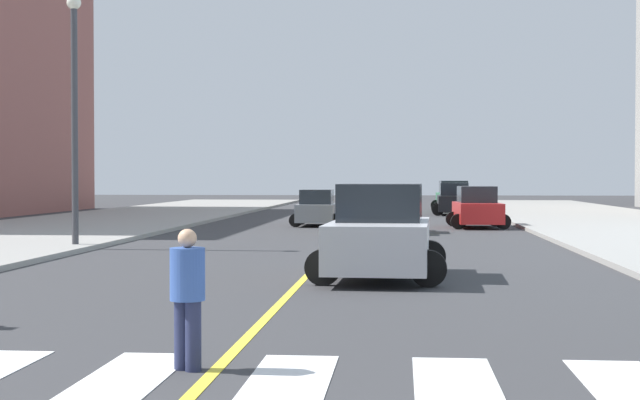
{
  "coord_description": "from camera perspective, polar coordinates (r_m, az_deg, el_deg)",
  "views": [
    {
      "loc": [
        2.12,
        -5.41,
        2.21
      ],
      "look_at": [
        -1.24,
        32.86,
        1.28
      ],
      "focal_mm": 52.48,
      "sensor_mm": 36.0,
      "label": 1
    }
  ],
  "objects": [
    {
      "name": "car_yellow_nearest",
      "position": [
        37.38,
        4.41,
        -0.75
      ],
      "size": [
        2.46,
        3.92,
        1.75
      ],
      "rotation": [
        0.0,
        0.0,
        3.15
      ],
      "color": "gold",
      "rests_on": "ground"
    },
    {
      "name": "lane_divider_paint",
      "position": [
        45.51,
        2.35,
        -1.39
      ],
      "size": [
        0.16,
        80.0,
        0.01
      ],
      "primitive_type": "cube",
      "color": "yellow",
      "rests_on": "ground"
    },
    {
      "name": "car_silver_fifth",
      "position": [
        20.46,
        3.68,
        -2.1
      ],
      "size": [
        3.0,
        4.7,
        2.07
      ],
      "rotation": [
        0.0,
        0.0,
        3.1
      ],
      "color": "#B7B7BC",
      "rests_on": "ground"
    },
    {
      "name": "car_red_sixth",
      "position": [
        41.47,
        9.56,
        -0.51
      ],
      "size": [
        2.64,
        4.13,
        1.82
      ],
      "rotation": [
        0.0,
        0.0,
        3.18
      ],
      "color": "red",
      "rests_on": "ground"
    },
    {
      "name": "pedestrian_crossing",
      "position": [
        10.83,
        -8.08,
        -5.6
      ],
      "size": [
        0.4,
        0.4,
        1.62
      ],
      "rotation": [
        0.0,
        0.0,
        2.65
      ],
      "color": "#232847",
      "rests_on": "ground"
    },
    {
      "name": "street_lamp",
      "position": [
        29.8,
        -14.74,
        6.02
      ],
      "size": [
        0.44,
        0.44,
        7.63
      ],
      "color": "#38383D",
      "rests_on": "sidewalk_kerb_west"
    },
    {
      "name": "crosswalk_paint",
      "position": [
        9.9,
        -7.63,
        -11.49
      ],
      "size": [
        13.5,
        4.0,
        0.01
      ],
      "color": "silver",
      "rests_on": "ground"
    },
    {
      "name": "car_gray_third",
      "position": [
        42.43,
        -0.18,
        -0.55
      ],
      "size": [
        2.31,
        3.7,
        1.65
      ],
      "rotation": [
        0.0,
        0.0,
        -0.0
      ],
      "color": "slate",
      "rests_on": "ground"
    },
    {
      "name": "car_black_second",
      "position": [
        55.43,
        8.17,
        0.0
      ],
      "size": [
        2.67,
        4.24,
        1.88
      ],
      "rotation": [
        0.0,
        0.0,
        3.13
      ],
      "color": "black",
      "rests_on": "ground"
    },
    {
      "name": "car_green_fourth",
      "position": [
        61.01,
        8.14,
        0.18
      ],
      "size": [
        2.86,
        4.51,
        1.99
      ],
      "rotation": [
        0.0,
        0.0,
        3.17
      ],
      "color": "#236B42",
      "rests_on": "ground"
    }
  ]
}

